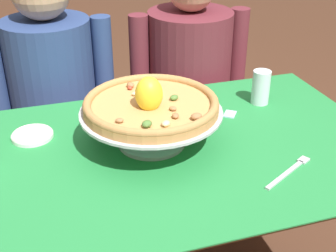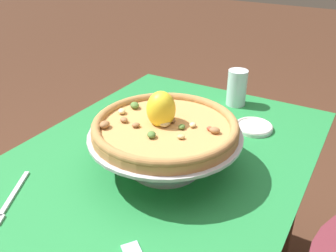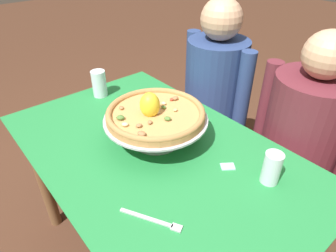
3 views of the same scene
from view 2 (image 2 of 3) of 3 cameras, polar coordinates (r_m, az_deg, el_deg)
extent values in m
cylinder|color=brown|center=(1.76, -2.05, -4.78)|extent=(0.06, 0.06, 0.70)
cylinder|color=brown|center=(1.58, 18.79, -11.08)|extent=(0.06, 0.06, 0.70)
cube|color=brown|center=(1.02, -3.89, -7.75)|extent=(1.25, 0.77, 0.02)
cube|color=#237F3D|center=(1.01, -3.92, -7.09)|extent=(1.29, 0.81, 0.00)
cylinder|color=#B7B7C1|center=(1.01, -0.41, -6.18)|extent=(0.20, 0.20, 0.01)
cylinder|color=#B7B7C1|center=(0.99, -0.42, -3.75)|extent=(0.04, 0.04, 0.09)
cylinder|color=#B7B7C1|center=(0.96, -0.43, -1.30)|extent=(0.41, 0.41, 0.01)
cylinder|color=tan|center=(0.95, -0.44, -0.52)|extent=(0.39, 0.39, 0.02)
torus|color=#AF7D47|center=(0.95, -0.44, 0.27)|extent=(0.39, 0.39, 0.02)
ellipsoid|color=#4C7533|center=(1.04, -5.27, 3.28)|extent=(0.04, 0.04, 0.02)
ellipsoid|color=#996B42|center=(0.94, -5.07, 0.17)|extent=(0.03, 0.03, 0.01)
ellipsoid|color=#996B42|center=(0.92, 7.35, -0.65)|extent=(0.03, 0.03, 0.02)
ellipsoid|color=#996B42|center=(1.07, -1.41, 3.87)|extent=(0.03, 0.02, 0.01)
ellipsoid|color=#996B42|center=(0.97, -6.96, 0.98)|extent=(0.03, 0.03, 0.01)
ellipsoid|color=#4C7533|center=(0.89, -2.62, -1.35)|extent=(0.03, 0.03, 0.02)
ellipsoid|color=#996B42|center=(0.95, -9.94, 0.24)|extent=(0.04, 0.03, 0.02)
ellipsoid|color=beige|center=(1.02, -7.29, 2.33)|extent=(0.03, 0.03, 0.01)
ellipsoid|color=beige|center=(0.94, -0.50, 0.45)|extent=(0.04, 0.03, 0.02)
ellipsoid|color=#996B42|center=(0.96, 0.58, 0.94)|extent=(0.03, 0.03, 0.01)
ellipsoid|color=beige|center=(0.94, 3.91, 0.19)|extent=(0.02, 0.02, 0.01)
ellipsoid|color=#C63D28|center=(0.93, 6.65, -0.43)|extent=(0.02, 0.02, 0.01)
ellipsoid|color=tan|center=(0.89, 2.05, -1.70)|extent=(0.02, 0.02, 0.01)
ellipsoid|color=#4C7533|center=(0.93, 2.18, -0.11)|extent=(0.02, 0.02, 0.01)
ellipsoid|color=yellow|center=(0.95, -1.10, 2.64)|extent=(0.11, 0.11, 0.10)
cylinder|color=silver|center=(1.38, 10.78, 5.95)|extent=(0.07, 0.07, 0.13)
cylinder|color=silver|center=(1.39, 10.70, 5.08)|extent=(0.06, 0.06, 0.09)
cylinder|color=white|center=(1.24, 13.33, -0.21)|extent=(0.12, 0.12, 0.01)
torus|color=silver|center=(1.23, 13.36, 0.03)|extent=(0.12, 0.12, 0.01)
cube|color=#B7B7C1|center=(1.00, -23.00, -9.61)|extent=(0.16, 0.09, 0.01)
cube|color=silver|center=(0.79, -5.61, -19.16)|extent=(0.06, 0.06, 0.00)
camera|label=1|loc=(1.85, -30.18, 28.53)|focal=48.22mm
camera|label=3|loc=(1.03, -70.11, 20.03)|focal=31.72mm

